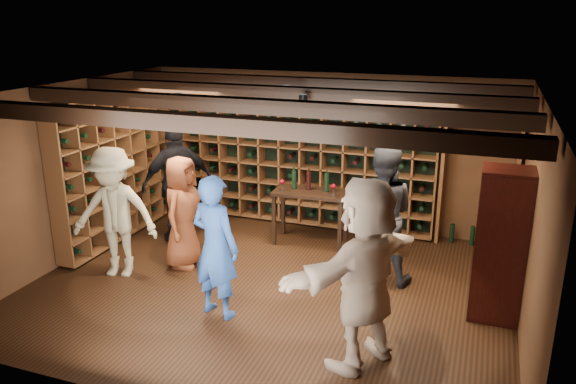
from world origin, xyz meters
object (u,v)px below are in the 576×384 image
(guest_khaki, at_px, (115,213))
(man_blue_shirt, at_px, (215,247))
(guest_woman_black, at_px, (178,183))
(man_grey_suit, at_px, (381,215))
(tasting_table, at_px, (310,197))
(guest_beige, at_px, (365,274))
(display_cabinet, at_px, (499,248))
(guest_red_floral, at_px, (182,212))

(guest_khaki, bearing_deg, man_blue_shirt, -29.74)
(guest_woman_black, height_order, guest_khaki, guest_woman_black)
(man_grey_suit, bearing_deg, tasting_table, -43.47)
(guest_woman_black, bearing_deg, man_blue_shirt, 82.47)
(man_blue_shirt, distance_m, guest_khaki, 1.80)
(guest_beige, xyz_separation_m, tasting_table, (-1.43, 2.78, -0.24))
(display_cabinet, bearing_deg, guest_beige, -131.16)
(man_grey_suit, xyz_separation_m, tasting_table, (-1.23, 0.89, -0.17))
(man_blue_shirt, bearing_deg, tasting_table, -85.52)
(guest_khaki, bearing_deg, guest_beige, -27.46)
(man_grey_suit, relative_size, tasting_table, 1.61)
(display_cabinet, bearing_deg, tasting_table, 152.93)
(tasting_table, bearing_deg, guest_woman_black, -165.46)
(guest_red_floral, xyz_separation_m, tasting_table, (1.41, 1.35, -0.04))
(man_grey_suit, relative_size, guest_woman_black, 0.98)
(display_cabinet, xyz_separation_m, guest_woman_black, (-4.58, 0.76, 0.08))
(guest_woman_black, relative_size, guest_beige, 0.95)
(man_blue_shirt, relative_size, guest_woman_black, 0.91)
(guest_red_floral, distance_m, tasting_table, 1.95)
(man_blue_shirt, xyz_separation_m, guest_khaki, (-1.73, 0.50, 0.03))
(display_cabinet, distance_m, guest_woman_black, 4.65)
(guest_woman_black, distance_m, guest_beige, 3.99)
(tasting_table, bearing_deg, display_cabinet, -30.03)
(guest_red_floral, height_order, guest_khaki, guest_khaki)
(display_cabinet, bearing_deg, guest_red_floral, 179.78)
(man_blue_shirt, height_order, guest_red_floral, man_blue_shirt)
(guest_khaki, xyz_separation_m, tasting_table, (2.10, 1.91, -0.14))
(man_grey_suit, xyz_separation_m, guest_woman_black, (-3.14, 0.29, 0.02))
(display_cabinet, relative_size, man_grey_suit, 0.96)
(guest_beige, bearing_deg, guest_woman_black, -92.86)
(guest_woman_black, bearing_deg, guest_beige, 98.88)
(display_cabinet, relative_size, guest_red_floral, 1.11)
(guest_woman_black, relative_size, tasting_table, 1.65)
(man_grey_suit, bearing_deg, guest_woman_black, -12.82)
(guest_khaki, distance_m, guest_beige, 3.64)
(display_cabinet, bearing_deg, guest_khaki, -173.50)
(guest_woman_black, bearing_deg, display_cabinet, 122.48)
(guest_woman_black, bearing_deg, man_grey_suit, 126.70)
(man_grey_suit, bearing_deg, guest_red_floral, 2.27)
(guest_woman_black, bearing_deg, guest_red_floral, 75.86)
(man_grey_suit, xyz_separation_m, guest_khaki, (-3.33, -1.02, -0.04))
(guest_woman_black, height_order, guest_beige, guest_beige)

